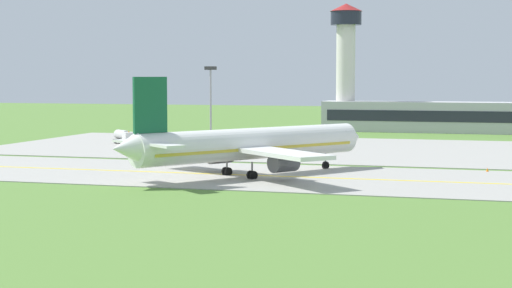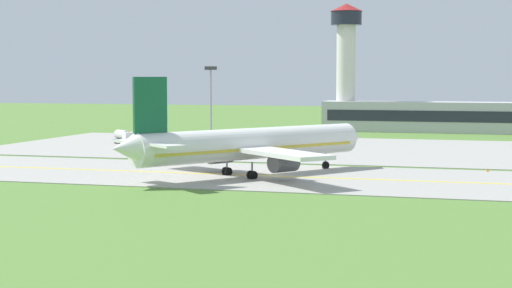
% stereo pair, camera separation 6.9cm
% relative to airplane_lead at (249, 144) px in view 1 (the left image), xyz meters
% --- Properties ---
extents(ground_plane, '(500.00, 500.00, 0.00)m').
position_rel_airplane_lead_xyz_m(ground_plane, '(2.40, 0.79, -4.13)').
color(ground_plane, '#517A33').
extents(taxiway_strip, '(240.00, 28.00, 0.10)m').
position_rel_airplane_lead_xyz_m(taxiway_strip, '(2.40, 0.79, -4.08)').
color(taxiway_strip, '#9E9B93').
rests_on(taxiway_strip, ground).
extents(apron_pad, '(140.00, 52.00, 0.10)m').
position_rel_airplane_lead_xyz_m(apron_pad, '(12.40, 42.79, -4.08)').
color(apron_pad, '#9E9B93').
rests_on(apron_pad, ground).
extents(taxiway_centreline, '(220.00, 0.60, 0.01)m').
position_rel_airplane_lead_xyz_m(taxiway_centreline, '(2.40, 0.79, -4.03)').
color(taxiway_centreline, yellow).
rests_on(taxiway_centreline, taxiway_strip).
extents(airplane_lead, '(28.84, 34.45, 12.70)m').
position_rel_airplane_lead_xyz_m(airplane_lead, '(0.00, 0.00, 0.00)').
color(airplane_lead, white).
rests_on(airplane_lead, ground).
extents(service_truck_catering, '(5.84, 5.52, 2.65)m').
position_rel_airplane_lead_xyz_m(service_truck_catering, '(-37.06, 42.14, -2.60)').
color(service_truck_catering, silver).
rests_on(service_truck_catering, ground).
extents(terminal_building, '(69.95, 8.50, 8.14)m').
position_rel_airplane_lead_xyz_m(terminal_building, '(25.87, 93.27, -0.64)').
color(terminal_building, '#B2B2B7').
rests_on(terminal_building, ground).
extents(control_tower, '(7.60, 7.60, 29.66)m').
position_rel_airplane_lead_xyz_m(control_tower, '(-4.31, 93.49, 13.58)').
color(control_tower, silver).
rests_on(control_tower, ground).
extents(apron_light_mast, '(2.40, 0.50, 14.70)m').
position_rel_airplane_lead_xyz_m(apron_light_mast, '(-24.06, 54.16, 5.19)').
color(apron_light_mast, gray).
rests_on(apron_light_mast, ground).
extents(traffic_cone_near_edge, '(0.44, 0.44, 0.60)m').
position_rel_airplane_lead_xyz_m(traffic_cone_near_edge, '(29.14, 13.58, -3.83)').
color(traffic_cone_near_edge, orange).
rests_on(traffic_cone_near_edge, ground).
extents(traffic_cone_mid_edge, '(0.44, 0.44, 0.60)m').
position_rel_airplane_lead_xyz_m(traffic_cone_mid_edge, '(-20.75, 12.46, -3.83)').
color(traffic_cone_mid_edge, orange).
rests_on(traffic_cone_mid_edge, ground).
extents(traffic_cone_far_edge, '(0.44, 0.44, 0.60)m').
position_rel_airplane_lead_xyz_m(traffic_cone_far_edge, '(-0.25, 13.15, -3.83)').
color(traffic_cone_far_edge, orange).
rests_on(traffic_cone_far_edge, ground).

